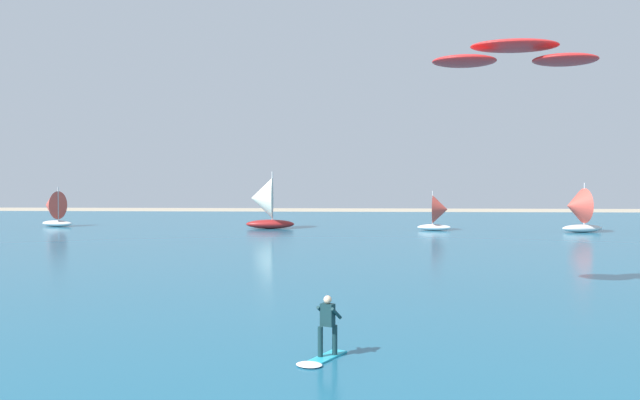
{
  "coord_description": "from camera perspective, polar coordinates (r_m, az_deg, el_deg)",
  "views": [
    {
      "loc": [
        1.12,
        -2.35,
        4.86
      ],
      "look_at": [
        0.13,
        17.09,
        4.26
      ],
      "focal_mm": 36.92,
      "sensor_mm": 36.0,
      "label": 1
    }
  ],
  "objects": [
    {
      "name": "sailboat_trailing",
      "position": [
        72.35,
        -22.15,
        -0.67
      ],
      "size": [
        3.59,
        3.13,
        4.06
      ],
      "color": "silver",
      "rests_on": "ocean"
    },
    {
      "name": "sailboat_mid_left",
      "position": [
        62.62,
        10.28,
        -1.07
      ],
      "size": [
        3.28,
        2.84,
        3.72
      ],
      "color": "white",
      "rests_on": "ocean"
    },
    {
      "name": "sailboat_near_shore",
      "position": [
        64.35,
        -4.94,
        -0.22
      ],
      "size": [
        4.79,
        4.07,
        5.57
      ],
      "color": "maroon",
      "rests_on": "ocean"
    },
    {
      "name": "kitesurfer",
      "position": [
        17.78,
        0.35,
        -11.76
      ],
      "size": [
        1.4,
        1.99,
        1.67
      ],
      "color": "#26B2CC",
      "rests_on": "ocean"
    },
    {
      "name": "ocean",
      "position": [
        53.43,
        1.71,
        -3.41
      ],
      "size": [
        160.0,
        90.0,
        0.1
      ],
      "primitive_type": "cube",
      "color": "#1E607F",
      "rests_on": "ground"
    },
    {
      "name": "kite",
      "position": [
        27.53,
        16.5,
        11.99
      ],
      "size": [
        6.47,
        2.24,
        0.97
      ],
      "color": "red"
    },
    {
      "name": "sailboat_outermost",
      "position": [
        63.93,
        21.37,
        -0.79
      ],
      "size": [
        3.96,
        3.43,
        4.5
      ],
      "color": "silver",
      "rests_on": "ocean"
    }
  ]
}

